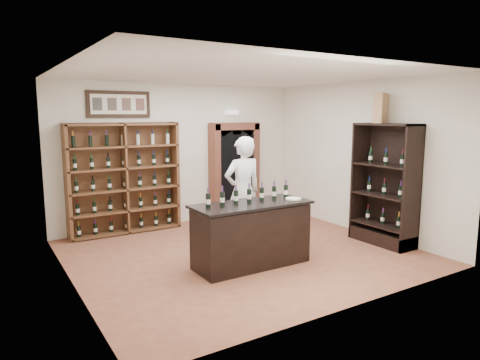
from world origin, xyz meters
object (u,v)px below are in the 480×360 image
wine_shelf (124,178)px  tasting_counter (251,235)px  counter_bottle_0 (208,200)px  side_cabinet (385,203)px  shopkeeper (243,192)px  wine_crate (381,108)px

wine_shelf → tasting_counter: (1.10, -2.93, -0.61)m
wine_shelf → tasting_counter: wine_shelf is taller
tasting_counter → counter_bottle_0: counter_bottle_0 is taller
side_cabinet → shopkeeper: (-2.28, 1.26, 0.23)m
shopkeeper → wine_crate: (2.26, -1.08, 1.48)m
counter_bottle_0 → shopkeeper: shopkeeper is taller
shopkeeper → wine_crate: 2.91m
shopkeeper → wine_crate: bearing=155.8°
counter_bottle_0 → side_cabinet: 3.48m
tasting_counter → side_cabinet: side_cabinet is taller
wine_shelf → shopkeeper: size_ratio=1.11×
wine_shelf → counter_bottle_0: bearing=-82.4°
side_cabinet → counter_bottle_0: bearing=173.9°
shopkeeper → wine_crate: wine_crate is taller
wine_shelf → shopkeeper: (1.54, -1.98, -0.11)m
wine_shelf → wine_crate: size_ratio=4.11×
wine_shelf → shopkeeper: bearing=-52.0°
wine_shelf → side_cabinet: 5.02m
tasting_counter → side_cabinet: bearing=-6.3°
wine_shelf → shopkeeper: wine_shelf is taller
side_cabinet → shopkeeper: bearing=151.2°
counter_bottle_0 → shopkeeper: size_ratio=0.15×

